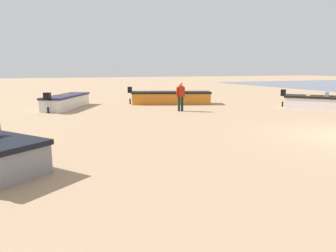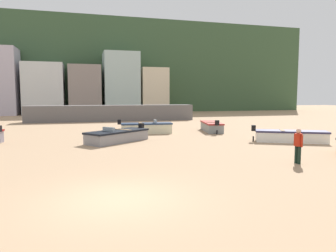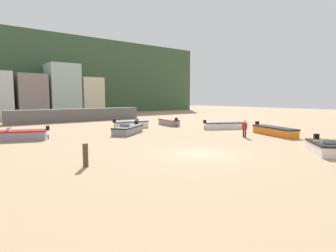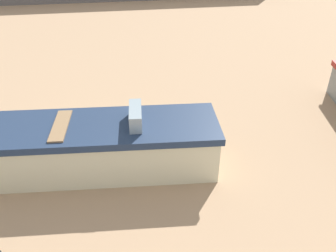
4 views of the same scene
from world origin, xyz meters
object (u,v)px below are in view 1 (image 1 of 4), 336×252
boat_orange_1 (171,98)px  beach_walker_foreground (181,94)px  boat_white_5 (315,102)px  boat_white_2 (66,101)px

boat_orange_1 → beach_walker_foreground: size_ratio=3.41×
boat_orange_1 → boat_white_5: (-5.58, -7.02, -0.03)m
beach_walker_foreground → boat_orange_1: bearing=71.1°
boat_orange_1 → boat_white_5: bearing=71.6°
beach_walker_foreground → boat_white_2: bearing=140.9°
boat_white_2 → boat_white_5: 14.99m
boat_white_2 → beach_walker_foreground: size_ratio=2.91×
beach_walker_foreground → boat_white_5: bearing=-19.1°
boat_white_5 → boat_white_2: bearing=-64.5°
boat_orange_1 → boat_white_2: bearing=-73.4°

